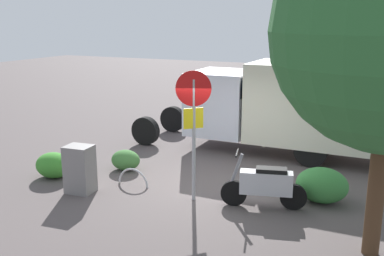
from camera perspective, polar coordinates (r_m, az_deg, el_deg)
The scene contains 9 objects.
ground_plane at distance 10.84m, azimuth 3.43°, elevation -7.54°, with size 60.00×60.00×0.00m, color #524949.
box_truck_near at distance 13.37m, azimuth 13.27°, elevation 3.06°, with size 8.36×2.21×2.70m.
motorcycle at distance 9.68m, azimuth 9.26°, elevation -7.06°, with size 1.77×0.73×1.20m.
stop_sign at distance 9.58m, azimuth 0.20°, elevation 1.58°, with size 0.71×0.33×2.88m.
utility_cabinet at distance 10.70m, azimuth -14.02°, elevation -5.08°, with size 0.61×0.49×1.11m, color slate.
bike_rack_hoop at distance 11.08m, azimuth -7.44°, elevation -7.16°, with size 0.85×0.85×0.05m, color #B7B7BC.
shrub_near_sign at distance 12.09m, azimuth -8.40°, elevation -4.03°, with size 0.79×0.65×0.54m, color #3C7135.
shrub_mid_verge at distance 10.30m, azimuth 16.11°, elevation -6.95°, with size 1.13×0.92×0.77m, color #367D39.
shrub_by_tree at distance 11.92m, azimuth -17.11°, elevation -4.52°, with size 0.94×0.77×0.64m, color #38852B.
Camera 1 is at (-3.69, 9.41, 3.92)m, focal length 42.14 mm.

